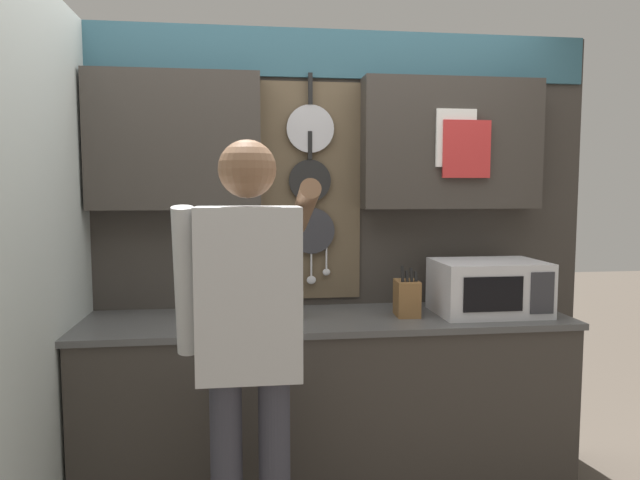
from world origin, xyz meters
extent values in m
cube|color=#38332D|center=(0.00, 0.00, 0.44)|extent=(2.31, 0.58, 0.89)
cube|color=#4C4C4C|center=(0.00, 0.00, 0.90)|extent=(2.34, 0.61, 0.03)
cube|color=#38332D|center=(0.00, 0.31, 1.18)|extent=(2.91, 0.04, 2.36)
cube|color=#2D5666|center=(0.00, 0.28, 2.23)|extent=(2.87, 0.02, 0.25)
cube|color=#38332D|center=(-0.74, 0.21, 1.77)|extent=(0.84, 0.16, 0.67)
cube|color=#38332D|center=(0.68, 0.21, 1.77)|extent=(0.95, 0.16, 0.67)
cube|color=brown|center=(-0.05, 0.28, 1.52)|extent=(0.53, 0.01, 1.13)
cylinder|color=#B7B7BC|center=(-0.06, 0.26, 1.85)|extent=(0.25, 0.02, 0.25)
cube|color=black|center=(-0.06, 0.25, 2.05)|extent=(0.02, 0.02, 0.16)
cylinder|color=black|center=(-0.06, 0.26, 1.58)|extent=(0.22, 0.02, 0.22)
cube|color=black|center=(-0.06, 0.25, 1.76)|extent=(0.02, 0.02, 0.14)
cylinder|color=#2D2D33|center=(-0.05, 0.26, 1.32)|extent=(0.24, 0.02, 0.24)
cube|color=black|center=(-0.05, 0.25, 1.51)|extent=(0.02, 0.02, 0.15)
cylinder|color=silver|center=(-0.13, 0.26, 1.20)|extent=(0.01, 0.01, 0.22)
ellipsoid|color=silver|center=(-0.13, 0.26, 1.07)|extent=(0.05, 0.01, 0.05)
cylinder|color=silver|center=(-0.05, 0.26, 1.19)|extent=(0.01, 0.01, 0.23)
ellipsoid|color=silver|center=(-0.05, 0.26, 1.06)|extent=(0.05, 0.01, 0.04)
cylinder|color=silver|center=(0.03, 0.26, 1.21)|extent=(0.01, 0.01, 0.20)
ellipsoid|color=silver|center=(0.03, 0.26, 1.10)|extent=(0.04, 0.01, 0.04)
cube|color=white|center=(0.67, 0.12, 1.80)|extent=(0.21, 0.02, 0.29)
cube|color=red|center=(0.73, 0.11, 1.74)|extent=(0.25, 0.02, 0.29)
cube|color=silver|center=(-1.19, -0.41, 1.18)|extent=(0.04, 1.60, 2.36)
cube|color=silver|center=(0.80, -0.03, 1.05)|extent=(0.53, 0.37, 0.26)
cube|color=black|center=(0.74, -0.21, 1.05)|extent=(0.29, 0.01, 0.16)
cube|color=#333338|center=(0.99, -0.21, 1.05)|extent=(0.12, 0.01, 0.20)
cube|color=brown|center=(0.38, -0.03, 1.01)|extent=(0.12, 0.16, 0.17)
cylinder|color=black|center=(0.35, -0.06, 1.13)|extent=(0.02, 0.03, 0.08)
cylinder|color=black|center=(0.37, -0.06, 1.12)|extent=(0.02, 0.03, 0.06)
cylinder|color=black|center=(0.40, -0.06, 1.13)|extent=(0.02, 0.03, 0.07)
cylinder|color=black|center=(0.42, -0.06, 1.12)|extent=(0.02, 0.03, 0.05)
cylinder|color=white|center=(-0.18, -0.03, 0.99)|extent=(0.11, 0.11, 0.14)
cylinder|color=silver|center=(-0.18, -0.03, 1.11)|extent=(0.06, 0.05, 0.28)
cylinder|color=tan|center=(-0.18, -0.03, 1.10)|extent=(0.04, 0.02, 0.25)
cylinder|color=silver|center=(-0.19, -0.05, 1.12)|extent=(0.03, 0.04, 0.29)
cylinder|color=red|center=(-0.18, -0.03, 1.08)|extent=(0.05, 0.04, 0.22)
cylinder|color=tan|center=(-0.19, -0.02, 1.11)|extent=(0.04, 0.02, 0.27)
cylinder|color=tan|center=(-0.18, -0.01, 1.08)|extent=(0.02, 0.04, 0.22)
cylinder|color=black|center=(-0.18, -0.02, 1.12)|extent=(0.05, 0.03, 0.29)
cylinder|color=silver|center=(-0.16, -0.02, 1.09)|extent=(0.06, 0.02, 0.24)
cube|color=#BCBCBC|center=(-0.39, -0.62, 1.16)|extent=(0.38, 0.22, 0.63)
sphere|color=brown|center=(-0.39, -0.62, 1.61)|extent=(0.21, 0.21, 0.21)
cylinder|color=#BCBCBC|center=(-0.62, -0.59, 1.20)|extent=(0.08, 0.19, 0.57)
cylinder|color=brown|center=(-0.16, -0.35, 1.46)|extent=(0.08, 0.56, 0.25)
camera|label=1|loc=(-0.39, -2.70, 1.54)|focal=32.00mm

